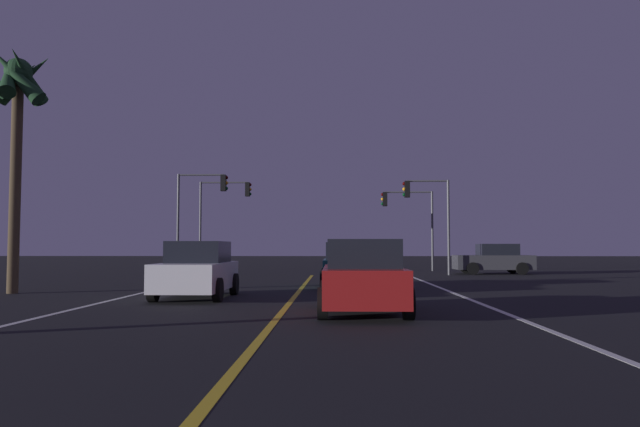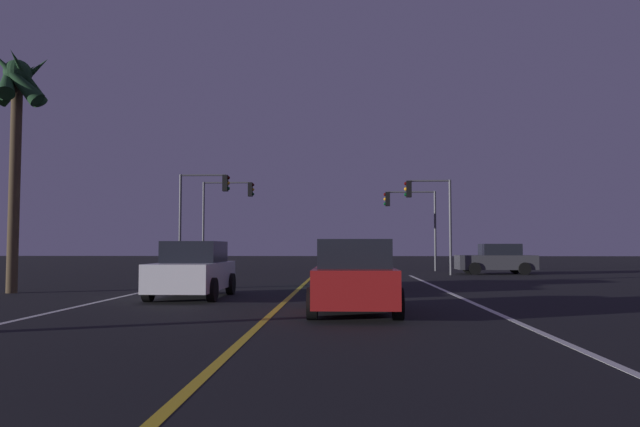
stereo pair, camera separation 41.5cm
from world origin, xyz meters
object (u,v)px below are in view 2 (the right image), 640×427
object	(u,v)px
car_ahead_far	(346,266)
car_crossing_side	(497,259)
traffic_light_far_left	(227,205)
car_lead_same_lane	(354,277)
car_oncoming	(193,270)
palm_tree_left_mid	(17,97)
traffic_light_near_left	(204,200)
traffic_light_near_right	(428,204)
traffic_light_far_right	(410,211)

from	to	relation	value
car_ahead_far	car_crossing_side	distance (m)	14.22
car_ahead_far	traffic_light_far_left	bearing A→B (deg)	26.08
car_ahead_far	car_lead_same_lane	world-z (taller)	same
car_ahead_far	car_crossing_side	bearing A→B (deg)	-36.81
car_oncoming	traffic_light_far_left	size ratio (longest dim) A/B	0.75
palm_tree_left_mid	car_crossing_side	bearing A→B (deg)	36.84
car_lead_same_lane	car_crossing_side	world-z (taller)	same
traffic_light_far_left	palm_tree_left_mid	bearing A→B (deg)	-100.51
car_crossing_side	car_ahead_far	bearing A→B (deg)	53.19
car_ahead_far	car_oncoming	world-z (taller)	same
car_ahead_far	traffic_light_far_left	world-z (taller)	traffic_light_far_left
traffic_light_near_left	palm_tree_left_mid	size ratio (longest dim) A/B	0.67
traffic_light_near_right	car_lead_same_lane	bearing A→B (deg)	77.06
car_ahead_far	traffic_light_near_left	bearing A→B (deg)	38.05
traffic_light_far_right	traffic_light_far_left	size ratio (longest dim) A/B	0.89
car_oncoming	car_crossing_side	xyz separation A→B (m)	(13.13, 16.28, 0.00)
traffic_light_near_right	palm_tree_left_mid	bearing A→B (deg)	40.49
car_crossing_side	traffic_light_far_left	size ratio (longest dim) A/B	0.75
car_lead_same_lane	traffic_light_near_right	world-z (taller)	traffic_light_near_right
car_oncoming	car_lead_same_lane	world-z (taller)	same
car_oncoming	traffic_light_far_left	xyz separation A→B (m)	(-2.99, 20.42, 3.43)
traffic_light_near_right	traffic_light_far_left	size ratio (longest dim) A/B	0.91
car_lead_same_lane	car_crossing_side	bearing A→B (deg)	-22.33
traffic_light_near_right	palm_tree_left_mid	world-z (taller)	palm_tree_left_mid
car_lead_same_lane	traffic_light_far_left	xyz separation A→B (m)	(-7.78, 24.46, 3.43)
car_crossing_side	palm_tree_left_mid	distance (m)	25.17
traffic_light_near_left	car_crossing_side	bearing A→B (deg)	4.72
traffic_light_far_left	traffic_light_near_left	bearing A→B (deg)	-92.61
car_oncoming	traffic_light_near_left	distance (m)	15.62
car_lead_same_lane	traffic_light_near_left	size ratio (longest dim) A/B	0.77
car_oncoming	traffic_light_far_right	distance (m)	22.41
car_lead_same_lane	car_crossing_side	distance (m)	21.96
traffic_light_near_right	traffic_light_near_left	size ratio (longest dim) A/B	0.93
car_ahead_far	car_oncoming	xyz separation A→B (m)	(-4.61, -4.89, 0.00)
traffic_light_far_left	palm_tree_left_mid	world-z (taller)	palm_tree_left_mid
palm_tree_left_mid	traffic_light_far_left	bearing A→B (deg)	79.49
car_crossing_side	traffic_light_near_left	distance (m)	16.75
car_oncoming	palm_tree_left_mid	bearing A→B (deg)	-103.72
traffic_light_near_right	traffic_light_far_left	xyz separation A→B (m)	(-12.13, 5.50, 0.41)
traffic_light_near_right	traffic_light_near_left	world-z (taller)	traffic_light_near_left
traffic_light_far_right	palm_tree_left_mid	world-z (taller)	palm_tree_left_mid
car_lead_same_lane	traffic_light_far_left	world-z (taller)	traffic_light_far_left
car_ahead_far	car_lead_same_lane	bearing A→B (deg)	-178.88
car_crossing_side	palm_tree_left_mid	bearing A→B (deg)	36.84
car_oncoming	traffic_light_far_right	bearing A→B (deg)	156.86
traffic_light_far_right	palm_tree_left_mid	distance (m)	24.37
car_oncoming	traffic_light_near_right	world-z (taller)	traffic_light_near_right
car_lead_same_lane	palm_tree_left_mid	size ratio (longest dim) A/B	0.52
traffic_light_far_right	traffic_light_far_left	xyz separation A→B (m)	(-11.72, 0.00, 0.45)
car_lead_same_lane	traffic_light_near_right	xyz separation A→B (m)	(4.35, 18.96, 3.02)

